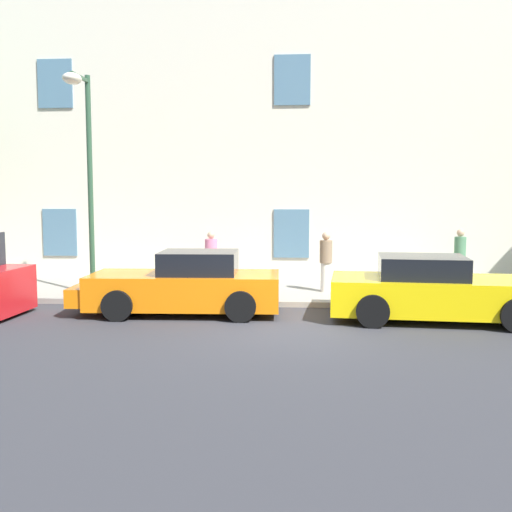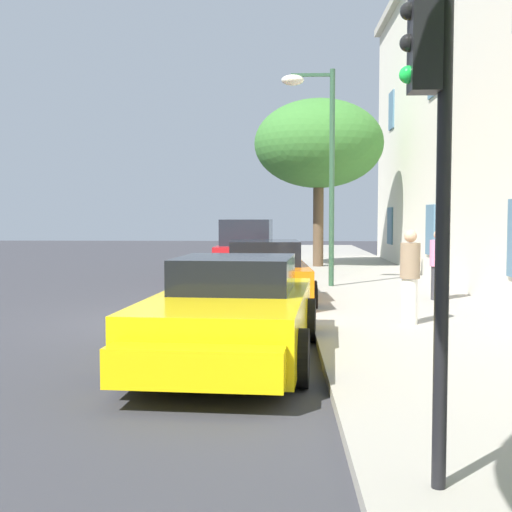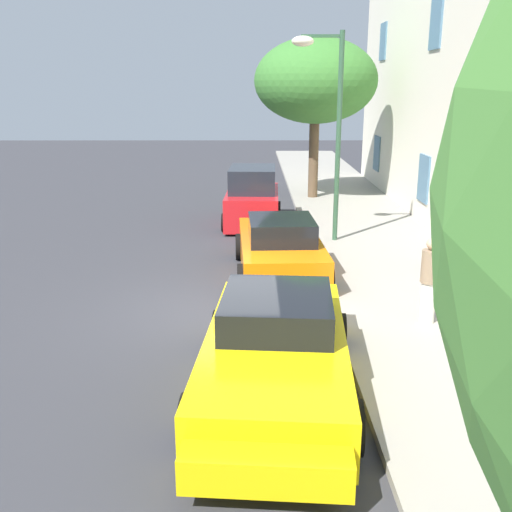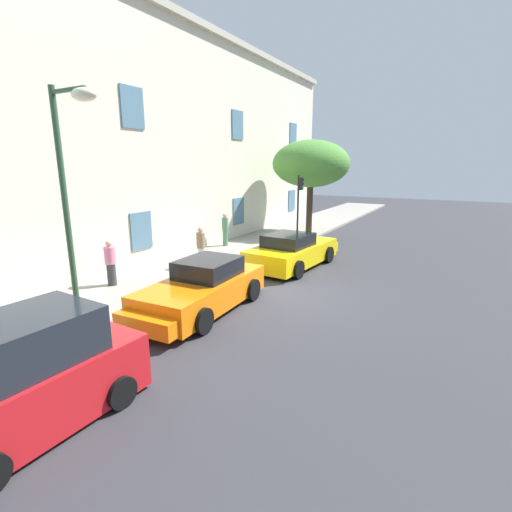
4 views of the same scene
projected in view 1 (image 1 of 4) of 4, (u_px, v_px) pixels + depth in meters
The scene contains 9 objects.
ground_plane at pixel (284, 328), 12.64m from camera, with size 80.00×80.00×0.00m, color #333338.
sidewalk at pixel (290, 292), 16.90m from camera, with size 60.00×3.93×0.14m, color gray.
building_facade at pixel (293, 121), 20.02m from camera, with size 37.09×3.91×10.43m.
sportscar_red_lead at pixel (179, 287), 14.17m from camera, with size 4.88×2.26×1.48m.
sportscar_yellow_flank at pixel (445, 292), 13.36m from camera, with size 5.22×2.55×1.44m.
street_lamp at pixel (83, 143), 15.34m from camera, with size 0.44×1.42×5.74m.
pedestrian_admiring at pixel (460, 257), 17.61m from camera, with size 0.41×0.41×1.66m.
pedestrian_strolling at pixel (326, 261), 16.46m from camera, with size 0.46×0.46×1.65m.
pedestrian_bystander at pixel (211, 257), 18.00m from camera, with size 0.52×0.52×1.57m.
Camera 1 is at (0.41, -12.44, 2.77)m, focal length 42.21 mm.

